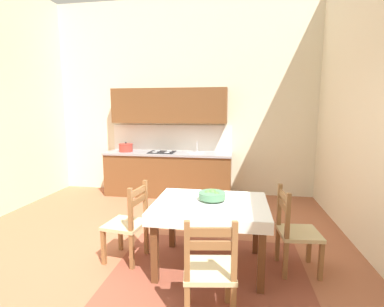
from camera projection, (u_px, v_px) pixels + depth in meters
name	position (u px, v px, depth m)	size (l,w,h in m)	color
ground_plane	(132.00, 269.00, 3.24)	(6.02, 6.68, 0.10)	#A86042
wall_back	(183.00, 99.00, 5.96)	(6.02, 0.12, 4.00)	beige
area_rug	(209.00, 270.00, 3.11)	(2.10, 1.60, 0.01)	brown
kitchen_cabinetry	(168.00, 154.00, 5.84)	(2.61, 0.63, 2.20)	brown
dining_table	(210.00, 214.00, 3.12)	(1.24, 0.97, 0.75)	brown
dining_chair_tv_side	(128.00, 224.00, 3.29)	(0.47, 0.47, 0.93)	#D1BC89
dining_chair_window_side	(295.00, 232.00, 3.07)	(0.46, 0.46, 0.93)	#D1BC89
dining_chair_camera_side	(209.00, 271.00, 2.32)	(0.48, 0.48, 0.93)	#D1BC89
fruit_bowl	(212.00, 195.00, 3.15)	(0.30, 0.30, 0.12)	#4C7F5B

